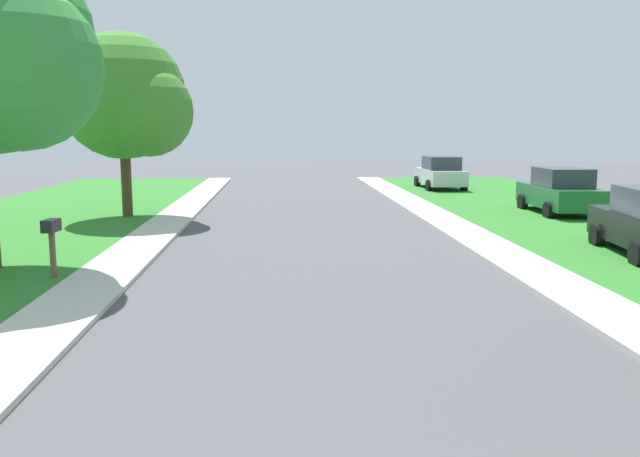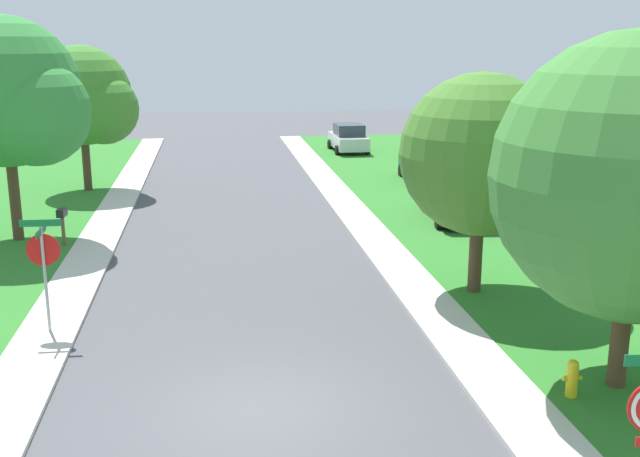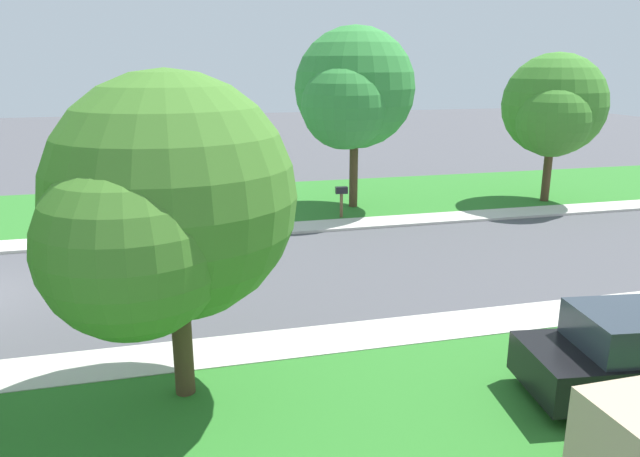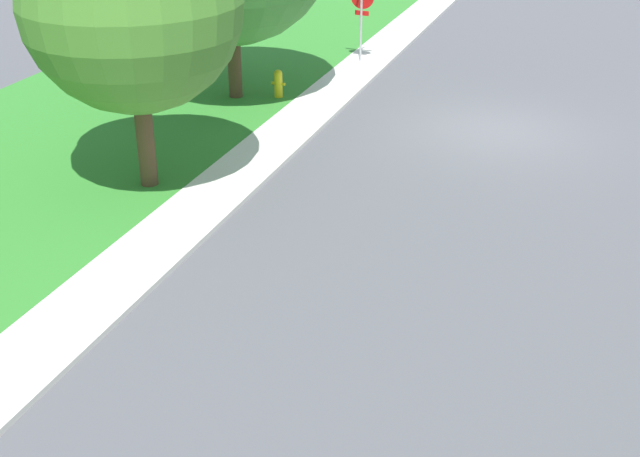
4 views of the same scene
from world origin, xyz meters
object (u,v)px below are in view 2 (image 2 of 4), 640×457
object	(u,v)px
stop_sign_far_corner	(44,257)
car_green_driveway_right	(427,164)
mailbox	(62,218)
car_silver_near_corner	(348,138)
fire_hydrant	(572,379)
tree_across_left	(492,161)
tree_sidewalk_mid	(87,99)
tree_sidewalk_far	(12,97)
car_black_far_down_street	(458,199)

from	to	relation	value
stop_sign_far_corner	car_green_driveway_right	distance (m)	22.54
mailbox	car_silver_near_corner	bearing A→B (deg)	56.52
car_silver_near_corner	fire_hydrant	size ratio (longest dim) A/B	5.21
stop_sign_far_corner	tree_across_left	distance (m)	11.26
tree_sidewalk_mid	fire_hydrant	distance (m)	25.54
car_silver_near_corner	mailbox	bearing A→B (deg)	-123.48
car_green_driveway_right	tree_sidewalk_mid	xyz separation A→B (m)	(-15.55, -0.19, 3.28)
tree_across_left	tree_sidewalk_far	size ratio (longest dim) A/B	0.79
car_silver_near_corner	tree_sidewalk_mid	bearing A→B (deg)	-142.48
tree_across_left	tree_sidewalk_mid	size ratio (longest dim) A/B	0.91
car_silver_near_corner	tree_sidewalk_far	xyz separation A→B (m)	(-14.59, -19.10, 4.01)
tree_sidewalk_far	stop_sign_far_corner	bearing A→B (deg)	-74.16
car_green_driveway_right	tree_sidewalk_far	world-z (taller)	tree_sidewalk_far
stop_sign_far_corner	car_silver_near_corner	distance (m)	30.35
tree_sidewalk_mid	mailbox	world-z (taller)	tree_sidewalk_mid
stop_sign_far_corner	car_green_driveway_right	size ratio (longest dim) A/B	0.64
tree_sidewalk_mid	tree_sidewalk_far	bearing A→B (deg)	-96.59
tree_across_left	fire_hydrant	size ratio (longest dim) A/B	7.14
stop_sign_far_corner	tree_sidewalk_mid	xyz separation A→B (m)	(-1.47, 17.38, 2.27)
tree_across_left	tree_sidewalk_far	bearing A→B (deg)	151.19
tree_sidewalk_mid	mailbox	bearing A→B (deg)	-87.59
stop_sign_far_corner	tree_sidewalk_mid	world-z (taller)	tree_sidewalk_mid
tree_across_left	tree_sidewalk_mid	distance (m)	20.40
car_black_far_down_street	tree_sidewalk_far	size ratio (longest dim) A/B	0.60
car_black_far_down_street	tree_sidewalk_far	bearing A→B (deg)	-177.19
tree_sidewalk_mid	mailbox	distance (m)	10.02
tree_sidewalk_far	fire_hydrant	xyz separation A→B (m)	(12.99, -13.57, -4.44)
stop_sign_far_corner	tree_across_left	xyz separation A→B (m)	(11.05, 1.27, 1.77)
tree_across_left	tree_sidewalk_mid	xyz separation A→B (m)	(-12.52, 16.11, 0.49)
stop_sign_far_corner	tree_across_left	bearing A→B (deg)	6.56
stop_sign_far_corner	mailbox	distance (m)	7.99
car_green_driveway_right	tree_across_left	xyz separation A→B (m)	(-3.04, -16.30, 2.79)
tree_sidewalk_far	tree_sidewalk_mid	size ratio (longest dim) A/B	1.16
stop_sign_far_corner	tree_across_left	size ratio (longest dim) A/B	0.47
stop_sign_far_corner	car_green_driveway_right	world-z (taller)	stop_sign_far_corner
tree_across_left	tree_sidewalk_mid	world-z (taller)	tree_sidewalk_mid
car_silver_near_corner	fire_hydrant	bearing A→B (deg)	-92.79
car_green_driveway_right	tree_sidewalk_mid	bearing A→B (deg)	-179.28
mailbox	car_green_driveway_right	bearing A→B (deg)	32.62
car_silver_near_corner	mailbox	world-z (taller)	car_silver_near_corner
fire_hydrant	car_black_far_down_street	bearing A→B (deg)	80.35
car_black_far_down_street	car_green_driveway_right	bearing A→B (deg)	82.09
car_green_driveway_right	tree_sidewalk_far	xyz separation A→B (m)	(-16.55, -8.87, 4.01)
fire_hydrant	mailbox	size ratio (longest dim) A/B	0.63
stop_sign_far_corner	fire_hydrant	world-z (taller)	stop_sign_far_corner
car_silver_near_corner	tree_sidewalk_mid	world-z (taller)	tree_sidewalk_mid
car_green_driveway_right	mailbox	world-z (taller)	car_green_driveway_right
car_silver_near_corner	tree_sidewalk_mid	distance (m)	17.44
tree_sidewalk_mid	tree_across_left	bearing A→B (deg)	-52.15
stop_sign_far_corner	car_black_far_down_street	xyz separation A→B (m)	(12.96, 9.46, -1.01)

